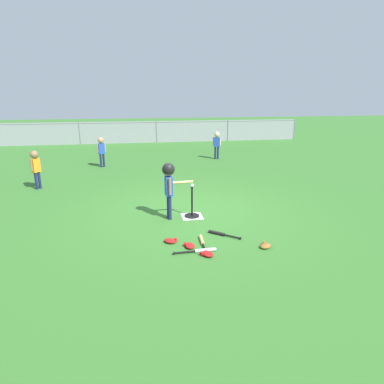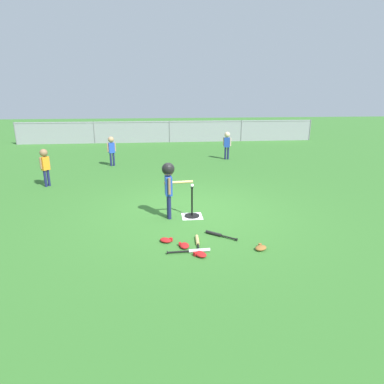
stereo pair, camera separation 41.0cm
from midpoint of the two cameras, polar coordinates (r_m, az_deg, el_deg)
ground_plane at (r=7.36m, az=1.53°, el=-3.41°), size 60.00×60.00×0.00m
home_plate at (r=7.07m, az=1.67°, el=-4.26°), size 0.44×0.44×0.01m
batting_tee at (r=7.03m, az=1.67°, el=-3.51°), size 0.32×0.32×0.66m
baseball_on_tee at (r=6.85m, az=1.71°, el=1.13°), size 0.07×0.07×0.07m
batter_child at (r=6.73m, az=-2.35°, el=2.25°), size 0.64×0.34×1.20m
fielder_deep_left at (r=10.00m, az=-23.26°, el=4.75°), size 0.23×0.27×1.08m
fielder_deep_center at (r=12.24m, az=-12.97°, el=7.65°), size 0.30×0.21×1.07m
fielder_near_left at (r=13.27m, az=7.03°, el=8.70°), size 0.31×0.22×1.10m
spare_bat_silver at (r=5.53m, az=2.68°, el=-10.24°), size 0.73×0.08×0.06m
spare_bat_wood at (r=5.84m, az=3.01°, el=-8.70°), size 0.10×0.69×0.06m
spare_bat_black at (r=6.16m, az=6.27°, el=-7.38°), size 0.54×0.46×0.06m
glove_by_plate at (r=5.41m, az=3.71°, el=-10.83°), size 0.25×0.27×0.07m
glove_near_bats at (r=5.69m, az=0.73°, el=-9.36°), size 0.18×0.23×0.07m
glove_tossed_aside at (r=5.89m, az=-2.58°, el=-8.43°), size 0.27×0.26×0.07m
glove_outfield_drop at (r=5.77m, az=13.96°, el=-9.47°), size 0.27×0.25×0.07m
outfield_fence at (r=18.07m, az=-3.29°, el=10.61°), size 16.06×0.06×1.15m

